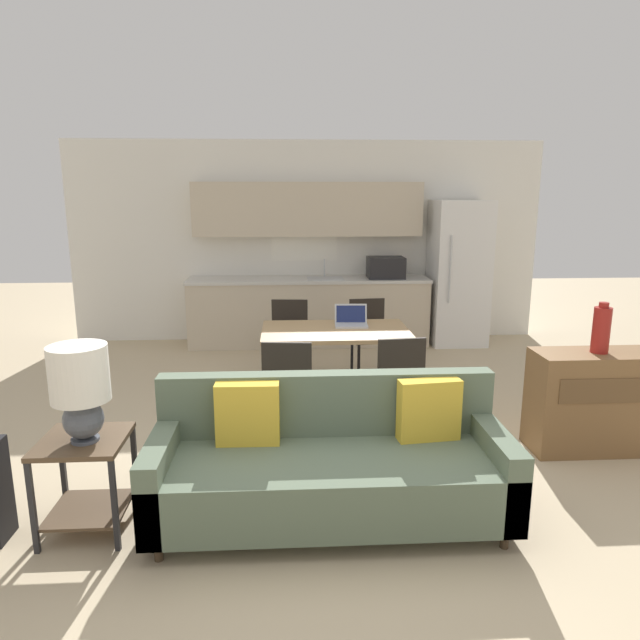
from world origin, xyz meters
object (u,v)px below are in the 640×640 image
Objects in this scene: couch at (330,465)px; vase at (601,329)px; side_table at (86,469)px; refrigerator at (458,273)px; dining_table at (335,336)px; table_lamp at (80,386)px; credenza at (593,401)px; dining_chair_near_right at (397,376)px; dining_chair_near_left at (288,381)px; dining_chair_far_left at (289,334)px; dining_chair_far_right at (369,333)px; laptop at (351,320)px.

couch is 2.40m from vase.
couch is at bearing 2.70° from side_table.
refrigerator is 0.88× the size of couch.
dining_table is 2.44× the size of table_lamp.
credenza is 2.47× the size of vase.
side_table is 2.53m from dining_chair_near_right.
dining_chair_far_left is at bearing -84.68° from dining_chair_near_left.
dining_table is 0.90m from dining_chair_far_left.
laptop is at bearing -120.30° from dining_chair_far_right.
dining_table is 0.65× the size of couch.
dining_chair_far_right is (0.89, 0.01, 0.00)m from dining_chair_far_left.
refrigerator is 5.56m from side_table.
credenza is at bearing 21.27° from couch.
vase reaches higher than table_lamp.
dining_chair_far_left is 1.00× the size of dining_chair_near_left.
refrigerator reaches higher than table_lamp.
vase is 0.46× the size of dining_chair_near_right.
couch reaches higher than dining_chair_far_left.
vase is 1.18× the size of laptop.
laptop reaches higher than dining_chair_near_left.
refrigerator is 1.36× the size of dining_table.
side_table is 0.61× the size of credenza.
dining_chair_near_right is at bearing -58.69° from dining_table.
couch is at bearing -158.72° from vase.
couch is at bearing -115.96° from refrigerator.
dining_chair_far_left is at bearing 67.41° from table_lamp.
dining_chair_near_left is (-2.30, -2.99, -0.46)m from refrigerator.
dining_chair_near_left is at bearing 171.22° from vase.
table_lamp reaches higher than dining_table.
refrigerator reaches higher than vase.
side_table is 0.69× the size of dining_chair_near_right.
dining_chair_near_right reaches higher than credenza.
dining_table is 0.90m from dining_chair_near_right.
side_table is (-1.47, -0.07, 0.05)m from couch.
vase is 2.48m from dining_chair_near_left.
credenza is 2.92× the size of laptop.
dining_table is 0.91m from dining_chair_far_right.
credenza is 1.14× the size of dining_chair_far_left.
dining_chair_near_left is at bearing 101.72° from couch.
credenza reaches higher than dining_table.
dining_chair_near_left is at bearing 171.23° from credenza.
side_table is 3.78m from vase.
dining_chair_far_left is at bearing 174.63° from dining_chair_far_right.
couch is at bearing 107.49° from dining_chair_near_left.
laptop is at bearing -116.49° from dining_chair_near_left.
refrigerator is at bearing 50.93° from table_lamp.
refrigerator reaches higher than credenza.
dining_chair_far_left is 2.57× the size of laptop.
dining_chair_near_left is at bearing -119.19° from dining_table.
dining_table is at bearing 52.21° from table_lamp.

